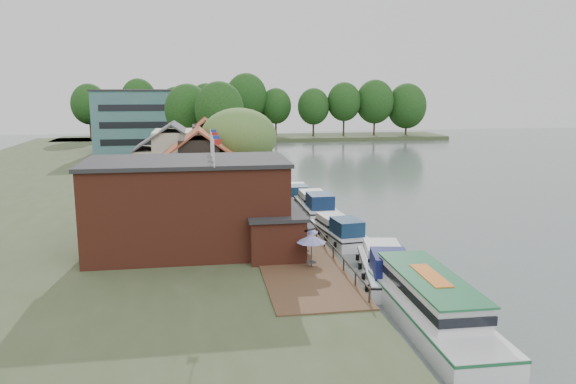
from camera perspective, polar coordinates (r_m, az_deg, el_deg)
name	(u,v)px	position (r m, az deg, el deg)	size (l,w,h in m)	color
ground	(380,250)	(48.79, 9.29, -5.83)	(260.00, 260.00, 0.00)	#525F5E
land_bank	(89,185)	(81.79, -19.54, 0.72)	(50.00, 140.00, 1.00)	#384728
quay_deck	(271,215)	(56.23, -1.69, -2.38)	(6.00, 50.00, 0.10)	#47301E
quay_rail	(297,209)	(57.01, 0.93, -1.74)	(0.20, 49.00, 1.00)	black
pub	(214,205)	(44.28, -7.57, -1.27)	(20.00, 11.00, 7.30)	maroon
hotel_block	(162,121)	(114.72, -12.70, 7.10)	(25.40, 12.40, 12.30)	#38666B
cottage_a	(199,170)	(58.94, -8.99, 2.25)	(8.60, 7.60, 8.50)	black
cottage_b	(174,158)	(68.91, -11.54, 3.37)	(9.60, 8.60, 8.50)	beige
cottage_c	(206,150)	(77.79, -8.33, 4.28)	(7.60, 7.60, 8.50)	black
willow	(239,154)	(63.93, -5.00, 3.86)	(8.60, 8.60, 10.43)	#476B2D
umbrella_0	(311,251)	(39.91, 2.38, -6.01)	(2.12, 2.12, 2.38)	navy
umbrella_1	(305,240)	(42.54, 1.71, -4.95)	(2.08, 2.08, 2.38)	navy
umbrella_2	(295,230)	(45.53, 0.72, -3.90)	(2.33, 2.33, 2.38)	navy
umbrella_3	(288,221)	(48.72, 0.05, -2.93)	(2.12, 2.12, 2.38)	navy
umbrella_4	(287,212)	(52.06, -0.14, -2.04)	(2.28, 2.28, 2.38)	navy
umbrella_5	(280,206)	(54.58, -0.79, -1.45)	(2.46, 2.46, 2.38)	navy
cruiser_0	(385,263)	(41.10, 9.88, -7.08)	(3.48, 10.75, 2.64)	white
cruiser_1	(339,228)	(50.94, 5.21, -3.63)	(3.20, 9.89, 2.40)	silver
cruiser_2	(316,202)	(61.07, 2.83, -1.07)	(3.53, 10.91, 2.69)	white
cruiser_3	(297,192)	(68.62, 0.96, 0.03)	(2.93, 9.07, 2.17)	white
tour_boat	(434,303)	(33.79, 14.61, -10.89)	(3.90, 13.84, 3.02)	silver
swan	(369,286)	(39.45, 8.22, -9.48)	(0.44, 0.44, 0.44)	white
bank_tree_0	(220,126)	(87.37, -6.95, 6.68)	(7.49, 7.49, 13.60)	#143811
bank_tree_1	(188,125)	(93.45, -10.11, 6.74)	(7.39, 7.39, 13.26)	#143811
bank_tree_2	(224,126)	(104.12, -6.50, 6.71)	(7.38, 7.38, 11.44)	#143811
bank_tree_3	(186,115)	(124.16, -10.31, 7.68)	(8.90, 8.90, 13.37)	#143811
bank_tree_4	(206,114)	(128.64, -8.29, 7.88)	(7.42, 7.42, 13.56)	#143811
bank_tree_5	(201,116)	(137.98, -8.85, 7.61)	(8.48, 8.48, 11.49)	#143811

